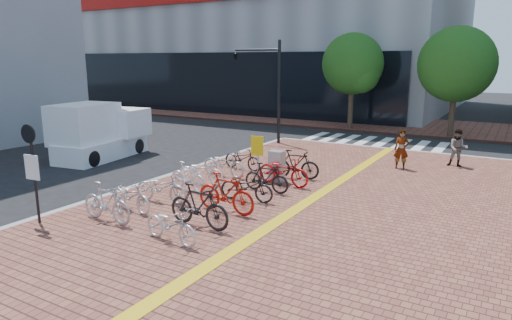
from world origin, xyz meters
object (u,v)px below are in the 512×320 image
Objects in this scene: bike_12 at (283,171)px; box_truck at (99,132)px; bike_8 at (199,206)px; bike_2 at (161,187)px; notice_sign at (32,162)px; yellow_sign at (258,150)px; utility_box at (277,166)px; bike_0 at (106,202)px; bike_5 at (224,163)px; bike_13 at (295,164)px; bike_6 at (242,158)px; bike_11 at (266,177)px; bike_3 at (188,177)px; bike_10 at (247,186)px; bike_4 at (201,171)px; traffic_light_pole at (259,72)px; bike_1 at (131,196)px; bike_7 at (171,225)px; bike_9 at (226,193)px; pedestrian_b at (458,148)px.

box_truck is at bearing 91.87° from bike_12.
bike_8 is at bearing -176.72° from bike_12.
notice_sign is at bearing 144.19° from bike_2.
yellow_sign is 7.43m from notice_sign.
bike_12 is at bearing -35.39° from utility_box.
bike_0 is 5.72m from bike_5.
bike_0 is at bearing 149.60° from bike_13.
bike_6 is 2.78m from bike_12.
bike_12 is (0.05, 4.78, -0.06)m from bike_8.
bike_11 is 0.92× the size of bike_13.
yellow_sign is (1.33, 2.35, 0.64)m from bike_3.
bike_10 is 1.18m from bike_11.
bike_4 is 0.87× the size of bike_12.
box_truck is at bearing -122.59° from traffic_light_pole.
bike_3 is 0.82× the size of bike_12.
bike_13 is 0.66× the size of notice_sign.
yellow_sign is at bearing -11.22° from bike_0.
box_truck is at bearing 62.97° from bike_1.
box_truck reaches higher than bike_10.
bike_1 is 12.64m from traffic_light_pole.
bike_3 reaches higher than bike_7.
bike_12 is at bearing -4.41° from yellow_sign.
bike_9 is at bearing 8.47° from bike_7.
bike_10 is 9.77m from pedestrian_b.
bike_4 is 5.75m from notice_sign.
bike_4 is 0.33× the size of traffic_light_pole.
bike_7 is at bearing -138.57° from bike_3.
bike_4 is at bearing 62.42° from bike_10.
bike_2 is 0.93× the size of bike_8.
bike_2 reaches higher than bike_6.
bike_13 is at bearing -9.44° from bike_10.
bike_9 is 0.37× the size of traffic_light_pole.
traffic_light_pole is (-5.15, 6.19, 3.11)m from bike_13.
yellow_sign is (-1.08, 0.08, 0.61)m from bike_12.
notice_sign reaches higher than bike_2.
pedestrian_b is at bearing -44.79° from bike_2.
notice_sign is (-1.48, -8.01, 1.24)m from bike_6.
bike_3 is 2.26m from bike_10.
bike_2 is at bearing -28.82° from box_truck.
bike_5 reaches higher than bike_2.
bike_3 is at bearing -137.67° from pedestrian_b.
notice_sign is at bearing -112.79° from yellow_sign.
bike_13 is 7.09m from pedestrian_b.
bike_11 is (-0.01, 2.41, -0.09)m from bike_9.
pedestrian_b is at bearing -21.96° from bike_8.
bike_11 is 1.45× the size of utility_box.
bike_5 is 1.08× the size of bike_7.
box_truck is at bearing 51.69° from bike_0.
bike_2 is at bearing -176.00° from bike_5.
bike_7 is at bearing -118.77° from pedestrian_b.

